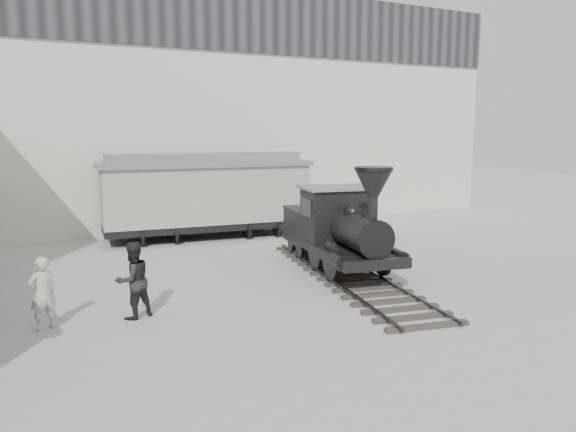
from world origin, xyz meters
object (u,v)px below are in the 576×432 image
locomotive (341,234)px  visitor_b (133,280)px  visitor_a (43,293)px  boxcar (206,194)px

locomotive → visitor_b: locomotive is taller
locomotive → visitor_a: 8.92m
locomotive → visitor_a: bearing=-161.0°
boxcar → visitor_b: boxcar is taller
locomotive → boxcar: bearing=114.4°
visitor_a → visitor_b: visitor_b is taller
visitor_a → visitor_b: size_ratio=0.90×
locomotive → visitor_b: size_ratio=5.28×
visitor_a → locomotive: bearing=169.2°
visitor_b → boxcar: bearing=-139.4°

